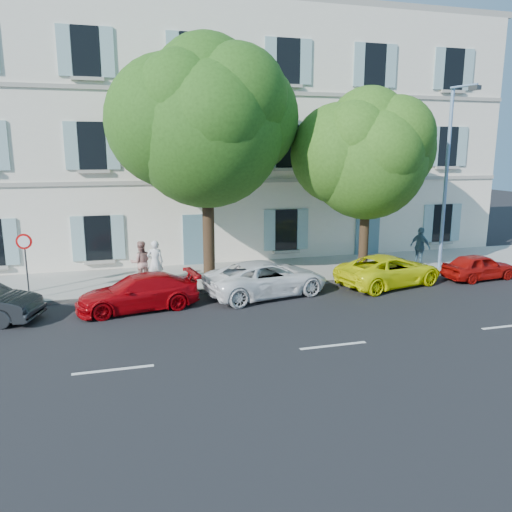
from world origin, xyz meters
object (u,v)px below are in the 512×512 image
object	(u,v)px
tree_right	(367,161)
road_sign	(25,252)
tree_left	(206,131)
pedestrian_a	(155,262)
car_red_hatchback	(479,267)
street_lamp	(449,168)
pedestrian_c	(420,247)
car_yellow_supercar	(389,270)
car_red_coupe	(138,292)
car_white_coupe	(267,278)
pedestrian_b	(141,262)

from	to	relation	value
tree_right	road_sign	bearing A→B (deg)	-178.86
tree_left	tree_right	bearing A→B (deg)	-5.80
tree_right	pedestrian_a	size ratio (longest dim) A/B	4.26
car_red_hatchback	street_lamp	size ratio (longest dim) A/B	0.41
tree_left	tree_right	size ratio (longest dim) A/B	1.24
car_red_hatchback	pedestrian_c	xyz separation A→B (m)	(-1.39, 2.28, 0.50)
pedestrian_a	street_lamp	bearing A→B (deg)	-179.91
car_yellow_supercar	pedestrian_c	size ratio (longest dim) A/B	2.50
road_sign	car_red_coupe	bearing A→B (deg)	-24.58
pedestrian_c	car_red_hatchback	bearing A→B (deg)	-167.26
car_red_coupe	tree_left	xyz separation A→B (m)	(2.97, 2.66, 5.55)
car_yellow_supercar	pedestrian_c	world-z (taller)	pedestrian_c
car_white_coupe	pedestrian_b	xyz separation A→B (m)	(-4.53, 2.45, 0.35)
car_yellow_supercar	pedestrian_a	distance (m)	9.47
car_yellow_supercar	pedestrian_b	world-z (taller)	pedestrian_b
pedestrian_b	pedestrian_c	xyz separation A→B (m)	(12.56, -0.28, 0.04)
pedestrian_b	car_red_coupe	bearing A→B (deg)	80.51
street_lamp	road_sign	bearing A→B (deg)	-179.07
tree_left	pedestrian_c	size ratio (longest dim) A/B	5.15
car_red_coupe	car_white_coupe	bearing A→B (deg)	86.91
tree_left	pedestrian_b	size ratio (longest dim) A/B	5.39
car_red_coupe	car_yellow_supercar	distance (m)	10.01
car_yellow_supercar	car_red_hatchback	xyz separation A→B (m)	(4.20, -0.15, -0.08)
tree_left	street_lamp	size ratio (longest dim) A/B	1.18
car_white_coupe	road_sign	bearing A→B (deg)	69.44
car_white_coupe	road_sign	size ratio (longest dim) A/B	1.98
street_lamp	car_white_coupe	bearing A→B (deg)	-170.06
tree_left	pedestrian_a	size ratio (longest dim) A/B	5.28
car_yellow_supercar	tree_left	distance (m)	9.20
car_red_coupe	pedestrian_a	distance (m)	2.87
car_white_coupe	pedestrian_c	bearing A→B (deg)	-87.06
tree_left	car_white_coupe	bearing A→B (deg)	-50.51
car_red_coupe	road_sign	xyz separation A→B (m)	(-3.77, 1.72, 1.28)
car_yellow_supercar	car_red_hatchback	world-z (taller)	car_yellow_supercar
street_lamp	pedestrian_a	xyz separation A→B (m)	(-12.76, 0.72, -3.60)
car_red_coupe	pedestrian_a	bearing A→B (deg)	155.03
car_white_coupe	car_yellow_supercar	world-z (taller)	car_white_coupe
car_red_coupe	car_yellow_supercar	size ratio (longest dim) A/B	0.92
car_red_coupe	pedestrian_b	bearing A→B (deg)	166.51
car_white_coupe	tree_left	size ratio (longest dim) A/B	0.51
car_yellow_supercar	tree_left	size ratio (longest dim) A/B	0.49
car_red_hatchback	road_sign	distance (m)	18.06
car_yellow_supercar	tree_right	size ratio (longest dim) A/B	0.60
street_lamp	pedestrian_b	world-z (taller)	street_lamp
pedestrian_c	road_sign	bearing A→B (deg)	74.56
car_red_hatchback	road_sign	world-z (taller)	road_sign
car_yellow_supercar	tree_left	world-z (taller)	tree_left
car_yellow_supercar	pedestrian_a	size ratio (longest dim) A/B	2.57
car_white_coupe	pedestrian_a	size ratio (longest dim) A/B	2.69
car_red_coupe	car_red_hatchback	bearing A→B (deg)	82.75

